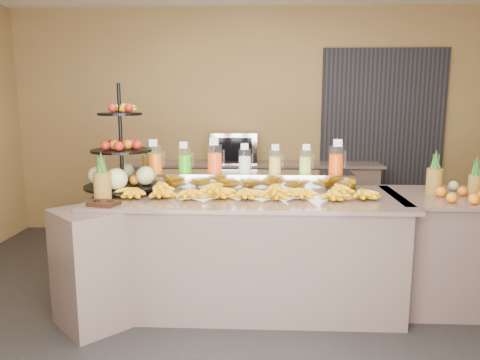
# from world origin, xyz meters

# --- Properties ---
(ground) EXTENTS (6.00, 6.00, 0.00)m
(ground) POSITION_xyz_m (0.00, 0.00, 0.00)
(ground) COLOR black
(ground) RESTS_ON ground
(room_envelope) EXTENTS (6.04, 5.02, 2.82)m
(room_envelope) POSITION_xyz_m (0.19, 0.79, 1.88)
(room_envelope) COLOR brown
(room_envelope) RESTS_ON ground
(buffet_counter) EXTENTS (2.75, 1.25, 0.93)m
(buffet_counter) POSITION_xyz_m (-0.12, 0.26, 0.47)
(buffet_counter) COLOR gray
(buffet_counter) RESTS_ON ground
(right_counter) EXTENTS (1.08, 0.88, 0.93)m
(right_counter) POSITION_xyz_m (1.70, 0.40, 0.47)
(right_counter) COLOR gray
(right_counter) RESTS_ON ground
(back_ledge) EXTENTS (3.10, 0.55, 0.93)m
(back_ledge) POSITION_xyz_m (0.00, 2.25, 0.47)
(back_ledge) COLOR gray
(back_ledge) RESTS_ON ground
(pitcher_tray) EXTENTS (1.85, 0.30, 0.15)m
(pitcher_tray) POSITION_xyz_m (-0.04, 0.58, 1.01)
(pitcher_tray) COLOR gray
(pitcher_tray) RESTS_ON buffet_counter
(juice_pitcher_orange_a) EXTENTS (0.12, 0.13, 0.30)m
(juice_pitcher_orange_a) POSITION_xyz_m (-0.82, 0.58, 1.18)
(juice_pitcher_orange_a) COLOR silver
(juice_pitcher_orange_a) RESTS_ON pitcher_tray
(juice_pitcher_green) EXTENTS (0.11, 0.12, 0.28)m
(juice_pitcher_green) POSITION_xyz_m (-0.56, 0.58, 1.17)
(juice_pitcher_green) COLOR silver
(juice_pitcher_green) RESTS_ON pitcher_tray
(juice_pitcher_orange_b) EXTENTS (0.13, 0.13, 0.31)m
(juice_pitcher_orange_b) POSITION_xyz_m (-0.30, 0.58, 1.19)
(juice_pitcher_orange_b) COLOR silver
(juice_pitcher_orange_b) RESTS_ON pitcher_tray
(juice_pitcher_milk) EXTENTS (0.11, 0.11, 0.26)m
(juice_pitcher_milk) POSITION_xyz_m (-0.04, 0.58, 1.17)
(juice_pitcher_milk) COLOR silver
(juice_pitcher_milk) RESTS_ON pitcher_tray
(juice_pitcher_lemon) EXTENTS (0.11, 0.11, 0.26)m
(juice_pitcher_lemon) POSITION_xyz_m (0.22, 0.58, 1.17)
(juice_pitcher_lemon) COLOR silver
(juice_pitcher_lemon) RESTS_ON pitcher_tray
(juice_pitcher_lime) EXTENTS (0.11, 0.11, 0.26)m
(juice_pitcher_lime) POSITION_xyz_m (0.48, 0.58, 1.17)
(juice_pitcher_lime) COLOR silver
(juice_pitcher_lime) RESTS_ON pitcher_tray
(juice_pitcher_orange_c) EXTENTS (0.13, 0.13, 0.30)m
(juice_pitcher_orange_c) POSITION_xyz_m (0.74, 0.58, 1.18)
(juice_pitcher_orange_c) COLOR silver
(juice_pitcher_orange_c) RESTS_ON pitcher_tray
(banana_heap) EXTENTS (2.05, 0.19, 0.17)m
(banana_heap) POSITION_xyz_m (-0.00, 0.23, 1.00)
(banana_heap) COLOR yellow
(banana_heap) RESTS_ON buffet_counter
(fruit_stand) EXTENTS (0.74, 0.74, 0.90)m
(fruit_stand) POSITION_xyz_m (-1.02, 0.42, 1.16)
(fruit_stand) COLOR black
(fruit_stand) RESTS_ON buffet_counter
(condiment_caddy) EXTENTS (0.24, 0.21, 0.03)m
(condiment_caddy) POSITION_xyz_m (-1.06, -0.08, 0.95)
(condiment_caddy) COLOR #32190D
(condiment_caddy) RESTS_ON buffet_counter
(pineapple_left_a) EXTENTS (0.13, 0.13, 0.39)m
(pineapple_left_a) POSITION_xyz_m (-1.11, 0.06, 1.07)
(pineapple_left_a) COLOR brown
(pineapple_left_a) RESTS_ON buffet_counter
(pineapple_left_b) EXTENTS (0.15, 0.15, 0.44)m
(pineapple_left_b) POSITION_xyz_m (-0.88, 0.70, 1.10)
(pineapple_left_b) COLOR brown
(pineapple_left_b) RESTS_ON buffet_counter
(right_fruit_pile) EXTENTS (0.40, 0.38, 0.21)m
(right_fruit_pile) POSITION_xyz_m (1.66, 0.31, 1.00)
(right_fruit_pile) COLOR brown
(right_fruit_pile) RESTS_ON right_counter
(oven_warmer) EXTENTS (0.56, 0.40, 0.37)m
(oven_warmer) POSITION_xyz_m (-0.22, 2.25, 1.11)
(oven_warmer) COLOR gray
(oven_warmer) RESTS_ON back_ledge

